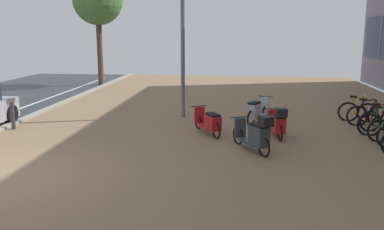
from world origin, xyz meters
TOP-DOWN VIEW (x-y plane):
  - ground at (1.43, 0.00)m, footprint 21.00×40.00m
  - bicycle_rack_03 at (8.98, 4.41)m, footprint 1.35×0.48m
  - bicycle_rack_04 at (9.15, 5.07)m, footprint 1.29×0.48m
  - bicycle_rack_05 at (8.99, 5.74)m, footprint 1.35×0.48m
  - bicycle_rack_06 at (8.85, 6.40)m, footprint 1.27×0.48m
  - scooter_near at (4.03, 4.10)m, footprint 0.99×1.60m
  - scooter_mid at (5.48, 5.69)m, footprint 0.91×1.61m
  - scooter_far at (5.29, 2.43)m, footprint 1.04×1.55m
  - scooter_extra at (5.99, 3.98)m, footprint 0.55×1.63m
  - lamp_post at (2.93, 6.54)m, footprint 0.20×0.52m
  - street_tree at (-2.65, 14.45)m, footprint 2.67×2.67m
  - bollard_far at (-2.05, 4.12)m, footprint 0.12×0.12m

SIDE VIEW (x-z plane):
  - ground at x=1.43m, z-range -0.09..0.04m
  - bicycle_rack_04 at x=9.15m, z-range -0.14..0.79m
  - bicycle_rack_06 at x=8.85m, z-range -0.14..0.80m
  - bicycle_rack_05 at x=8.99m, z-range -0.14..0.81m
  - bicycle_rack_03 at x=8.98m, z-range -0.14..0.82m
  - scooter_near at x=4.03m, z-range -0.01..0.75m
  - scooter_mid at x=5.48m, z-range -0.01..0.83m
  - scooter_extra at x=5.99m, z-range -0.05..0.89m
  - bollard_far at x=-2.05m, z-range 0.00..0.86m
  - scooter_far at x=5.29m, z-range -0.05..0.97m
  - lamp_post at x=2.93m, z-range 0.33..6.84m
  - street_tree at x=-2.65m, z-range 1.58..7.50m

